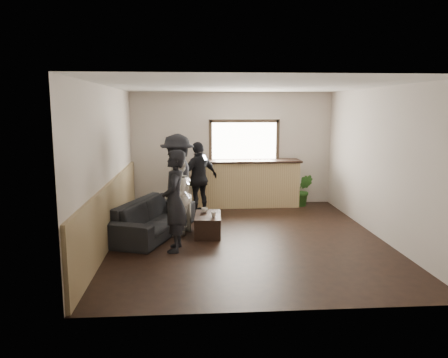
{
  "coord_description": "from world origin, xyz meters",
  "views": [
    {
      "loc": [
        -0.99,
        -7.86,
        2.42
      ],
      "look_at": [
        -0.39,
        0.4,
        1.06
      ],
      "focal_mm": 35.0,
      "sensor_mm": 36.0,
      "label": 1
    }
  ],
  "objects": [
    {
      "name": "person_c",
      "position": [
        -1.3,
        1.05,
        0.95
      ],
      "size": [
        0.91,
        1.33,
        1.89
      ],
      "rotation": [
        0.0,
        0.0,
        -1.75
      ],
      "color": "black",
      "rests_on": "ground"
    },
    {
      "name": "sofa",
      "position": [
        -1.75,
        0.35,
        0.33
      ],
      "size": [
        1.63,
        2.43,
        0.66
      ],
      "primitive_type": "imported",
      "rotation": [
        0.0,
        0.0,
        1.21
      ],
      "color": "black",
      "rests_on": "ground"
    },
    {
      "name": "room_shell",
      "position": [
        -0.74,
        0.0,
        1.47
      ],
      "size": [
        5.01,
        6.01,
        2.8
      ],
      "color": "silver",
      "rests_on": "ground"
    },
    {
      "name": "cup_b",
      "position": [
        -0.6,
        0.1,
        0.44
      ],
      "size": [
        0.15,
        0.15,
        0.1
      ],
      "primitive_type": "imported",
      "rotation": [
        0.0,
        0.0,
        2.42
      ],
      "color": "silver",
      "rests_on": "coffee_table"
    },
    {
      "name": "coffee_table",
      "position": [
        -0.71,
        0.28,
        0.2
      ],
      "size": [
        0.53,
        0.9,
        0.39
      ],
      "primitive_type": "cube",
      "rotation": [
        0.0,
        0.0,
        -0.05
      ],
      "color": "black",
      "rests_on": "ground"
    },
    {
      "name": "ground",
      "position": [
        0.0,
        0.0,
        0.0
      ],
      "size": [
        5.0,
        6.0,
        0.01
      ],
      "primitive_type": "cube",
      "color": "black"
    },
    {
      "name": "bar_counter",
      "position": [
        0.3,
        2.7,
        0.64
      ],
      "size": [
        2.7,
        0.68,
        2.13
      ],
      "color": "tan",
      "rests_on": "ground"
    },
    {
      "name": "person_b",
      "position": [
        -1.3,
        0.31,
        0.76
      ],
      "size": [
        0.82,
        0.91,
        1.52
      ],
      "rotation": [
        0.0,
        0.0,
        -1.97
      ],
      "color": "beige",
      "rests_on": "ground"
    },
    {
      "name": "potted_plant",
      "position": [
        1.74,
        2.56,
        0.4
      ],
      "size": [
        0.51,
        0.45,
        0.8
      ],
      "primitive_type": "imported",
      "rotation": [
        0.0,
        0.0,
        -0.23
      ],
      "color": "#2D6623",
      "rests_on": "ground"
    },
    {
      "name": "person_d",
      "position": [
        -0.84,
        1.96,
        0.83
      ],
      "size": [
        1.03,
        0.89,
        1.66
      ],
      "rotation": [
        0.0,
        0.0,
        -2.53
      ],
      "color": "black",
      "rests_on": "ground"
    },
    {
      "name": "person_a",
      "position": [
        -1.3,
        -0.63,
        0.86
      ],
      "size": [
        0.49,
        0.65,
        1.73
      ],
      "rotation": [
        0.0,
        0.0,
        -1.62
      ],
      "color": "black",
      "rests_on": "ground"
    },
    {
      "name": "cup_a",
      "position": [
        -0.77,
        0.45,
        0.44
      ],
      "size": [
        0.16,
        0.16,
        0.1
      ],
      "primitive_type": "imported",
      "rotation": [
        0.0,
        0.0,
        5.02
      ],
      "color": "silver",
      "rests_on": "coffee_table"
    }
  ]
}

